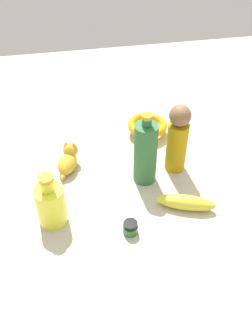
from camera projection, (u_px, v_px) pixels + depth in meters
ground at (126, 177)px, 1.22m from camera, size 2.00×2.00×0.00m
bottle_tall at (145, 153)px, 1.14m from camera, size 0.07×0.07×0.25m
person_figure_adult at (178, 138)px, 1.17m from camera, size 0.09×0.09×0.24m
bowl at (147, 127)px, 1.38m from camera, size 0.15×0.15×0.05m
nail_polish_jar at (130, 228)px, 1.04m from camera, size 0.04×0.04×0.04m
bottle_short at (51, 204)px, 1.04m from camera, size 0.08×0.08×0.17m
cat_figurine at (68, 159)px, 1.23m from camera, size 0.09×0.13×0.09m
banana at (186, 202)px, 1.10m from camera, size 0.18×0.11×0.05m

